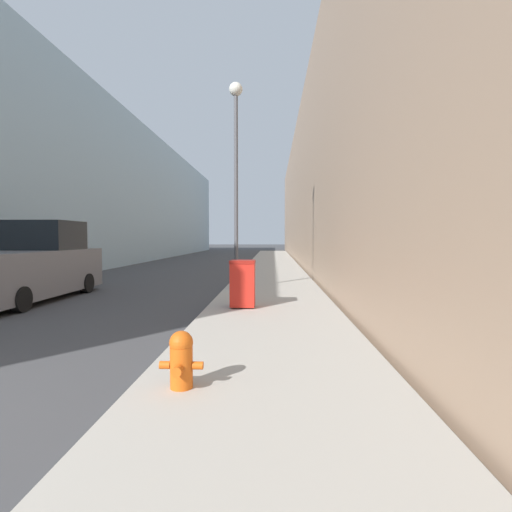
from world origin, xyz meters
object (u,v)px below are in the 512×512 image
Objects in this scene: fire_hydrant at (181,358)px; trash_bin at (243,283)px; lamppost at (236,157)px; pickup_truck at (30,267)px.

trash_bin reaches higher than fire_hydrant.
pickup_truck is at bearing -161.73° from lamppost.
pickup_truck is (-6.36, 1.66, 0.27)m from trash_bin.
trash_bin is at bearing -82.20° from lamppost.
lamppost reaches higher than pickup_truck.
pickup_truck reaches higher than fire_hydrant.
fire_hydrant is 5.26m from trash_bin.
fire_hydrant is at bearing -93.24° from trash_bin.
lamppost reaches higher than fire_hydrant.
fire_hydrant is at bearing -48.72° from pickup_truck.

